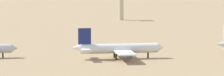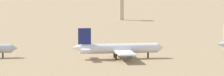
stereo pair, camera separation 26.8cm
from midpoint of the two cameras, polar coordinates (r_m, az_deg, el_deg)
ground at (r=241.21m, az=0.64°, el=-1.49°), size 4000.00×4000.00×0.00m
parked_jet_navy_2 at (r=227.97m, az=0.58°, el=-0.99°), size 35.07×29.35×11.61m
control_tower at (r=399.02m, az=0.90°, el=3.31°), size 5.20×5.20×18.69m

